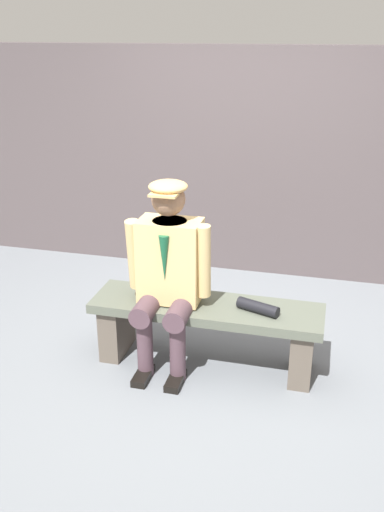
# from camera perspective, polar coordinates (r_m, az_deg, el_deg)

# --- Properties ---
(ground_plane) EXTENTS (30.00, 30.00, 0.00)m
(ground_plane) POSITION_cam_1_polar(r_m,az_deg,el_deg) (4.14, 1.40, -10.75)
(ground_plane) COLOR slate
(bench) EXTENTS (1.61, 0.44, 0.47)m
(bench) POSITION_cam_1_polar(r_m,az_deg,el_deg) (3.97, 1.44, -6.81)
(bench) COLOR #545A4D
(bench) RESTS_ON ground
(seated_man) EXTENTS (0.59, 0.55, 1.34)m
(seated_man) POSITION_cam_1_polar(r_m,az_deg,el_deg) (3.80, -2.45, -1.27)
(seated_man) COLOR #D8B676
(seated_man) RESTS_ON ground
(rolled_magazine) EXTENTS (0.30, 0.17, 0.08)m
(rolled_magazine) POSITION_cam_1_polar(r_m,az_deg,el_deg) (3.80, 6.70, -5.19)
(rolled_magazine) COLOR black
(rolled_magazine) RESTS_ON bench
(stadium_wall) EXTENTS (12.00, 0.24, 2.11)m
(stadium_wall) POSITION_cam_1_polar(r_m,az_deg,el_deg) (5.41, 5.97, 9.34)
(stadium_wall) COLOR #504648
(stadium_wall) RESTS_ON ground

